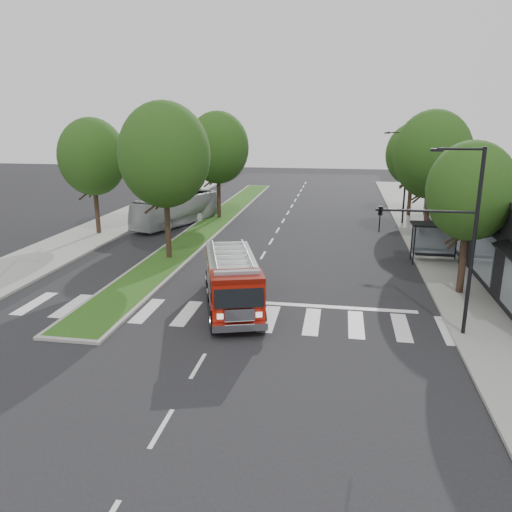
{
  "coord_description": "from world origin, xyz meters",
  "views": [
    {
      "loc": [
        5.03,
        -24.48,
        9.07
      ],
      "look_at": [
        0.64,
        1.35,
        1.8
      ],
      "focal_mm": 35.0,
      "sensor_mm": 36.0,
      "label": 1
    }
  ],
  "objects": [
    {
      "name": "ground",
      "position": [
        0.0,
        0.0,
        0.0
      ],
      "size": [
        140.0,
        140.0,
        0.0
      ],
      "primitive_type": "plane",
      "color": "black",
      "rests_on": "ground"
    },
    {
      "name": "streetlight_right_near",
      "position": [
        9.61,
        -3.5,
        4.67
      ],
      "size": [
        4.08,
        0.22,
        8.0
      ],
      "color": "black",
      "rests_on": "ground"
    },
    {
      "name": "tree_median_far",
      "position": [
        -6.0,
        20.0,
        6.49
      ],
      "size": [
        5.6,
        5.6,
        9.72
      ],
      "color": "black",
      "rests_on": "ground"
    },
    {
      "name": "tree_right_mid",
      "position": [
        11.5,
        14.0,
        6.49
      ],
      "size": [
        5.6,
        5.6,
        9.72
      ],
      "color": "black",
      "rests_on": "ground"
    },
    {
      "name": "median",
      "position": [
        -6.0,
        18.0,
        0.08
      ],
      "size": [
        3.0,
        50.0,
        0.15
      ],
      "color": "gray",
      "rests_on": "ground"
    },
    {
      "name": "sidewalk_right",
      "position": [
        12.5,
        10.0,
        0.07
      ],
      "size": [
        5.0,
        80.0,
        0.15
      ],
      "primitive_type": "cube",
      "color": "gray",
      "rests_on": "ground"
    },
    {
      "name": "bus_shelter",
      "position": [
        11.2,
        8.15,
        2.04
      ],
      "size": [
        3.2,
        1.6,
        2.61
      ],
      "color": "black",
      "rests_on": "ground"
    },
    {
      "name": "streetlight_right_far",
      "position": [
        10.35,
        20.0,
        4.48
      ],
      "size": [
        2.11,
        0.2,
        8.0
      ],
      "color": "black",
      "rests_on": "ground"
    },
    {
      "name": "tree_left_mid",
      "position": [
        -14.0,
        12.0,
        6.16
      ],
      "size": [
        5.2,
        5.2,
        9.16
      ],
      "color": "black",
      "rests_on": "ground"
    },
    {
      "name": "fire_engine",
      "position": [
        -0.02,
        -1.74,
        1.31
      ],
      "size": [
        4.51,
        8.2,
        2.73
      ],
      "rotation": [
        0.0,
        0.0,
        0.3
      ],
      "color": "#680D05",
      "rests_on": "ground"
    },
    {
      "name": "tree_median_near",
      "position": [
        -6.0,
        6.0,
        6.81
      ],
      "size": [
        5.8,
        5.8,
        10.16
      ],
      "color": "black",
      "rests_on": "ground"
    },
    {
      "name": "tree_right_near",
      "position": [
        11.5,
        2.0,
        5.51
      ],
      "size": [
        4.4,
        4.4,
        8.05
      ],
      "color": "black",
      "rests_on": "ground"
    },
    {
      "name": "sidewalk_left",
      "position": [
        -14.5,
        10.0,
        0.07
      ],
      "size": [
        5.0,
        80.0,
        0.15
      ],
      "primitive_type": "cube",
      "color": "gray",
      "rests_on": "ground"
    },
    {
      "name": "tree_right_far",
      "position": [
        11.5,
        24.0,
        5.84
      ],
      "size": [
        5.0,
        5.0,
        8.73
      ],
      "color": "black",
      "rests_on": "ground"
    },
    {
      "name": "city_bus",
      "position": [
        -9.01,
        16.71,
        1.36
      ],
      "size": [
        5.42,
        9.99,
        2.73
      ],
      "primitive_type": "imported",
      "rotation": [
        0.0,
        0.0,
        -0.34
      ],
      "color": "#B4B5B9",
      "rests_on": "ground"
    }
  ]
}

